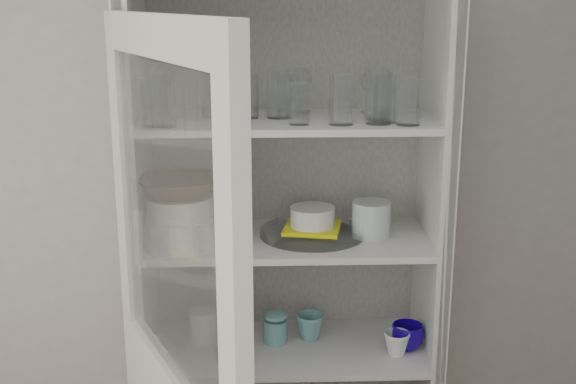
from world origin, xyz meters
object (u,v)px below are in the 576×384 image
(pantry_cabinet, at_px, (287,316))
(plate_stack_back, at_px, (168,215))
(goblet_1, at_px, (237,89))
(goblet_3, at_px, (370,91))
(yellow_trivet, at_px, (312,228))
(mug_blue, at_px, (407,336))
(mug_white, at_px, (397,344))
(measuring_cups, at_px, (229,354))
(goblet_2, at_px, (301,88))
(mug_teal, at_px, (310,326))
(white_ramekin, at_px, (313,216))
(glass_platter, at_px, (312,232))
(white_canister, at_px, (203,325))
(terracotta_bowl, at_px, (180,187))
(cream_bowl, at_px, (180,206))
(teal_jar, at_px, (276,329))
(plate_stack_front, at_px, (181,231))
(goblet_0, at_px, (163,86))
(grey_bowl_stack, at_px, (371,219))

(pantry_cabinet, height_order, plate_stack_back, pantry_cabinet)
(goblet_1, height_order, goblet_3, goblet_1)
(yellow_trivet, bearing_deg, mug_blue, -8.78)
(mug_white, height_order, measuring_cups, mug_white)
(yellow_trivet, height_order, measuring_cups, yellow_trivet)
(goblet_2, relative_size, mug_teal, 1.67)
(goblet_2, bearing_deg, goblet_3, -3.08)
(mug_blue, bearing_deg, white_ramekin, -168.08)
(glass_platter, relative_size, white_canister, 3.08)
(pantry_cabinet, height_order, terracotta_bowl, pantry_cabinet)
(goblet_3, height_order, mug_teal, goblet_3)
(cream_bowl, height_order, teal_jar, cream_bowl)
(measuring_cups, bearing_deg, cream_bowl, 172.92)
(plate_stack_back, bearing_deg, glass_platter, -10.19)
(plate_stack_front, distance_m, mug_teal, 0.60)
(mug_blue, bearing_deg, plate_stack_back, -168.93)
(goblet_3, bearing_deg, plate_stack_front, -165.13)
(goblet_3, height_order, measuring_cups, goblet_3)
(cream_bowl, bearing_deg, white_canister, 68.11)
(goblet_0, xyz_separation_m, teal_jar, (0.37, -0.08, -0.84))
(plate_stack_back, bearing_deg, grey_bowl_stack, -8.75)
(plate_stack_front, xyz_separation_m, teal_jar, (0.30, 0.10, -0.40))
(pantry_cabinet, xyz_separation_m, goblet_3, (0.27, 0.02, 0.80))
(teal_jar, bearing_deg, goblet_0, 167.01)
(goblet_3, bearing_deg, cream_bowl, -165.13)
(yellow_trivet, distance_m, mug_blue, 0.51)
(goblet_2, relative_size, goblet_3, 1.11)
(mug_blue, bearing_deg, grey_bowl_stack, -173.41)
(terracotta_bowl, xyz_separation_m, glass_platter, (0.43, 0.09, -0.19))
(goblet_1, bearing_deg, mug_teal, -10.68)
(goblet_2, relative_size, glass_platter, 0.46)
(mug_blue, relative_size, mug_white, 1.29)
(yellow_trivet, bearing_deg, goblet_0, 168.63)
(goblet_1, xyz_separation_m, white_ramekin, (0.25, -0.08, -0.42))
(goblet_3, distance_m, plate_stack_front, 0.77)
(yellow_trivet, bearing_deg, teal_jar, 173.45)
(goblet_0, height_order, measuring_cups, goblet_0)
(goblet_2, distance_m, plate_stack_back, 0.63)
(plate_stack_front, distance_m, cream_bowl, 0.08)
(cream_bowl, distance_m, mug_teal, 0.66)
(mug_blue, relative_size, mug_teal, 1.14)
(grey_bowl_stack, bearing_deg, cream_bowl, -173.77)
(grey_bowl_stack, bearing_deg, plate_stack_front, -173.77)
(glass_platter, height_order, yellow_trivet, yellow_trivet)
(goblet_1, bearing_deg, grey_bowl_stack, -12.72)
(glass_platter, xyz_separation_m, yellow_trivet, (0.00, 0.00, 0.02))
(yellow_trivet, bearing_deg, plate_stack_front, -168.74)
(goblet_0, height_order, mug_white, goblet_0)
(teal_jar, bearing_deg, goblet_2, 40.68)
(goblet_0, relative_size, measuring_cups, 2.00)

